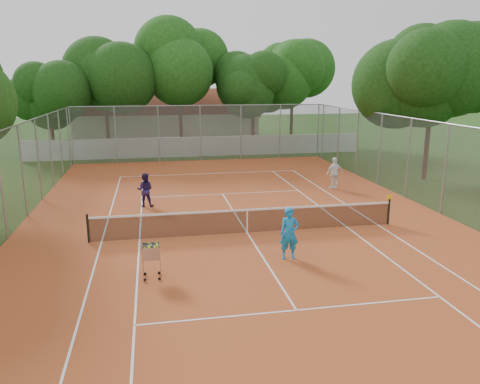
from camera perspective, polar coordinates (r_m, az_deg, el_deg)
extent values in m
plane|color=#1B3D10|center=(18.32, 0.88, -5.05)|extent=(120.00, 120.00, 0.00)
cube|color=#AF4C22|center=(18.32, 0.88, -5.02)|extent=(18.00, 34.00, 0.02)
cube|color=white|center=(18.31, 0.88, -4.98)|extent=(10.98, 23.78, 0.01)
cube|color=black|center=(18.17, 0.88, -3.52)|extent=(11.88, 0.10, 0.98)
cube|color=slate|center=(17.78, 0.90, 1.07)|extent=(18.00, 34.00, 4.00)
cube|color=silver|center=(36.53, -5.14, 5.54)|extent=(26.00, 0.30, 1.50)
cube|color=beige|center=(46.17, -8.93, 8.94)|extent=(16.40, 9.00, 4.40)
cube|color=black|center=(39.16, -5.72, 12.32)|extent=(29.00, 19.00, 10.00)
imported|color=#167EC0|center=(15.57, 6.04, -5.05)|extent=(0.68, 0.48, 1.76)
imported|color=#281A50|center=(22.28, -11.50, 0.25)|extent=(0.87, 0.73, 1.59)
imported|color=white|center=(25.85, 11.45, 2.26)|extent=(1.08, 0.64, 1.73)
cube|color=#ACABB2|center=(14.35, -10.74, -8.17)|extent=(0.74, 0.74, 1.16)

